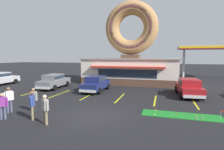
# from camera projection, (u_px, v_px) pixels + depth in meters

# --- Properties ---
(ground_plane) EXTENTS (160.00, 160.00, 0.00)m
(ground_plane) POSITION_uv_depth(u_px,v_px,m) (92.00, 116.00, 10.67)
(ground_plane) COLOR black
(donut_shop_building) EXTENTS (12.30, 6.75, 10.96)m
(donut_shop_building) POSITION_uv_depth(u_px,v_px,m) (131.00, 55.00, 23.62)
(donut_shop_building) COLOR brown
(donut_shop_building) RESTS_ON ground
(putting_mat) EXTENTS (4.71, 1.27, 0.03)m
(putting_mat) POSITION_uv_depth(u_px,v_px,m) (181.00, 115.00, 10.71)
(putting_mat) COLOR #197523
(putting_mat) RESTS_ON ground
(mini_donut_near_left) EXTENTS (0.13, 0.13, 0.04)m
(mini_donut_near_left) POSITION_uv_depth(u_px,v_px,m) (155.00, 110.00, 11.59)
(mini_donut_near_left) COLOR #E5C666
(mini_donut_near_left) RESTS_ON putting_mat
(mini_donut_near_right) EXTENTS (0.13, 0.13, 0.04)m
(mini_donut_near_right) POSITION_uv_depth(u_px,v_px,m) (196.00, 116.00, 10.52)
(mini_donut_near_right) COLOR #D17F47
(mini_donut_near_right) RESTS_ON putting_mat
(mini_donut_mid_left) EXTENTS (0.13, 0.13, 0.04)m
(mini_donut_mid_left) POSITION_uv_depth(u_px,v_px,m) (202.00, 118.00, 10.14)
(mini_donut_mid_left) COLOR #D8667F
(mini_donut_mid_left) RESTS_ON putting_mat
(mini_donut_mid_centre) EXTENTS (0.13, 0.13, 0.04)m
(mini_donut_mid_centre) POSITION_uv_depth(u_px,v_px,m) (155.00, 115.00, 10.77)
(mini_donut_mid_centre) COLOR #E5C666
(mini_donut_mid_centre) RESTS_ON putting_mat
(mini_donut_mid_right) EXTENTS (0.13, 0.13, 0.04)m
(mini_donut_mid_right) POSITION_uv_depth(u_px,v_px,m) (177.00, 114.00, 10.96)
(mini_donut_mid_right) COLOR brown
(mini_donut_mid_right) RESTS_ON putting_mat
(mini_donut_far_left) EXTENTS (0.13, 0.13, 0.04)m
(mini_donut_far_left) POSITION_uv_depth(u_px,v_px,m) (197.00, 119.00, 10.09)
(mini_donut_far_left) COLOR #D8667F
(mini_donut_far_left) RESTS_ON putting_mat
(golf_ball) EXTENTS (0.04, 0.04, 0.04)m
(golf_ball) POSITION_uv_depth(u_px,v_px,m) (173.00, 115.00, 10.71)
(golf_ball) COLOR white
(golf_ball) RESTS_ON putting_mat
(putting_flag_pin) EXTENTS (0.13, 0.01, 0.55)m
(putting_flag_pin) POSITION_uv_depth(u_px,v_px,m) (222.00, 113.00, 9.93)
(putting_flag_pin) COLOR silver
(putting_flag_pin) RESTS_ON putting_mat
(car_grey) EXTENTS (2.09, 4.61, 1.60)m
(car_grey) POSITION_uv_depth(u_px,v_px,m) (54.00, 81.00, 19.85)
(car_grey) COLOR slate
(car_grey) RESTS_ON ground
(car_red) EXTENTS (2.20, 4.66, 1.60)m
(car_red) POSITION_uv_depth(u_px,v_px,m) (189.00, 87.00, 15.94)
(car_red) COLOR maroon
(car_red) RESTS_ON ground
(car_silver) EXTENTS (2.04, 4.59, 1.60)m
(car_silver) POSITION_uv_depth(u_px,v_px,m) (1.00, 78.00, 22.06)
(car_silver) COLOR #B2B5BA
(car_silver) RESTS_ON ground
(car_navy) EXTENTS (1.98, 4.56, 1.60)m
(car_navy) POSITION_uv_depth(u_px,v_px,m) (96.00, 83.00, 18.16)
(car_navy) COLOR navy
(car_navy) RESTS_ON ground
(pedestrian_blue_sweater_man) EXTENTS (0.38, 0.55, 1.67)m
(pedestrian_blue_sweater_man) POSITION_uv_depth(u_px,v_px,m) (9.00, 99.00, 11.21)
(pedestrian_blue_sweater_man) COLOR #474C66
(pedestrian_blue_sweater_man) RESTS_ON ground
(pedestrian_hooded_kid) EXTENTS (0.60, 0.25, 1.59)m
(pedestrian_hooded_kid) POSITION_uv_depth(u_px,v_px,m) (34.00, 99.00, 11.39)
(pedestrian_hooded_kid) COLOR #232328
(pedestrian_hooded_kid) RESTS_ON ground
(pedestrian_leather_jacket_man) EXTENTS (0.54, 0.39, 1.61)m
(pedestrian_leather_jacket_man) POSITION_uv_depth(u_px,v_px,m) (45.00, 108.00, 9.27)
(pedestrian_leather_jacket_man) COLOR #7F7056
(pedestrian_leather_jacket_man) RESTS_ON ground
(pedestrian_clipboard_woman) EXTENTS (0.52, 0.40, 1.54)m
(pedestrian_clipboard_woman) POSITION_uv_depth(u_px,v_px,m) (2.00, 105.00, 10.01)
(pedestrian_clipboard_woman) COLOR #474C66
(pedestrian_clipboard_woman) RESTS_ON ground
(pedestrian_beanie_man) EXTENTS (0.39, 0.53, 1.66)m
(pedestrian_beanie_man) POSITION_uv_depth(u_px,v_px,m) (32.00, 104.00, 9.97)
(pedestrian_beanie_man) COLOR #7F7056
(pedestrian_beanie_man) RESTS_ON ground
(trash_bin) EXTENTS (0.57, 0.57, 0.97)m
(trash_bin) POSITION_uv_depth(u_px,v_px,m) (187.00, 84.00, 19.46)
(trash_bin) COLOR #232833
(trash_bin) RESTS_ON ground
(gas_station_canopy) EXTENTS (9.00, 4.46, 5.30)m
(gas_station_canopy) POSITION_uv_depth(u_px,v_px,m) (207.00, 49.00, 28.93)
(gas_station_canopy) COLOR silver
(gas_station_canopy) RESTS_ON ground
(parking_stripe_far_left) EXTENTS (0.12, 3.60, 0.01)m
(parking_stripe_far_left) POSITION_uv_depth(u_px,v_px,m) (34.00, 92.00, 17.78)
(parking_stripe_far_left) COLOR yellow
(parking_stripe_far_left) RESTS_ON ground
(parking_stripe_left) EXTENTS (0.12, 3.60, 0.01)m
(parking_stripe_left) POSITION_uv_depth(u_px,v_px,m) (60.00, 94.00, 16.95)
(parking_stripe_left) COLOR yellow
(parking_stripe_left) RESTS_ON ground
(parking_stripe_mid_left) EXTENTS (0.12, 3.60, 0.01)m
(parking_stripe_mid_left) POSITION_uv_depth(u_px,v_px,m) (88.00, 96.00, 16.12)
(parking_stripe_mid_left) COLOR yellow
(parking_stripe_mid_left) RESTS_ON ground
(parking_stripe_centre) EXTENTS (0.12, 3.60, 0.01)m
(parking_stripe_centre) POSITION_uv_depth(u_px,v_px,m) (120.00, 98.00, 15.29)
(parking_stripe_centre) COLOR yellow
(parking_stripe_centre) RESTS_ON ground
(parking_stripe_mid_right) EXTENTS (0.12, 3.60, 0.01)m
(parking_stripe_mid_right) POSITION_uv_depth(u_px,v_px,m) (155.00, 100.00, 14.46)
(parking_stripe_mid_right) COLOR yellow
(parking_stripe_mid_right) RESTS_ON ground
(parking_stripe_right) EXTENTS (0.12, 3.60, 0.01)m
(parking_stripe_right) POSITION_uv_depth(u_px,v_px,m) (195.00, 103.00, 13.63)
(parking_stripe_right) COLOR yellow
(parking_stripe_right) RESTS_ON ground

